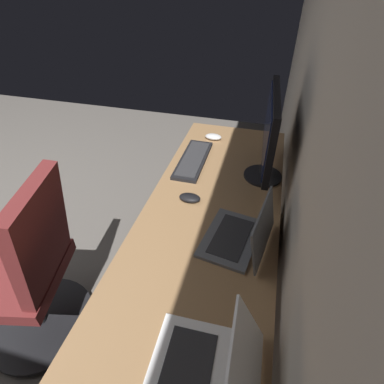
{
  "coord_description": "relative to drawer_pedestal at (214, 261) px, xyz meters",
  "views": [
    {
      "loc": [
        0.82,
        2.15,
        1.66
      ],
      "look_at": [
        -0.05,
        1.92,
        0.95
      ],
      "focal_mm": 28.24,
      "sensor_mm": 36.0,
      "label": 1
    }
  ],
  "objects": [
    {
      "name": "laptop_left",
      "position": [
        0.18,
        0.14,
        0.43
      ],
      "size": [
        0.34,
        0.29,
        0.21
      ],
      "color": "#595B60",
      "rests_on": "desk"
    },
    {
      "name": "mouse_main",
      "position": [
        -0.02,
        -0.14,
        0.4
      ],
      "size": [
        0.06,
        0.1,
        0.03
      ],
      "primitive_type": "ellipsoid",
      "color": "black",
      "rests_on": "desk"
    },
    {
      "name": "monitor_primary",
      "position": [
        -0.32,
        0.18,
        0.64
      ],
      "size": [
        0.54,
        0.2,
        0.45
      ],
      "color": "black",
      "rests_on": "desk"
    },
    {
      "name": "office_chair",
      "position": [
        0.4,
        -0.81,
        0.11
      ],
      "size": [
        0.56,
        0.59,
        0.97
      ],
      "color": "maroon",
      "rests_on": "ground"
    },
    {
      "name": "wall_back",
      "position": [
        0.23,
        0.35,
        0.95
      ],
      "size": [
        4.79,
        0.1,
        2.6
      ],
      "primitive_type": "cube",
      "color": "beige",
      "rests_on": "ground"
    },
    {
      "name": "keyboard_main",
      "position": [
        -0.37,
        -0.22,
        0.39
      ],
      "size": [
        0.42,
        0.14,
        0.02
      ],
      "color": "black",
      "rests_on": "desk"
    },
    {
      "name": "desk",
      "position": [
        0.18,
        -0.03,
        0.31
      ],
      "size": [
        2.07,
        0.62,
        0.73
      ],
      "color": "#936D47",
      "rests_on": "ground"
    },
    {
      "name": "drawer_pedestal",
      "position": [
        0.0,
        0.0,
        0.0
      ],
      "size": [
        0.4,
        0.51,
        0.69
      ],
      "color": "#936D47",
      "rests_on": "ground"
    },
    {
      "name": "laptop_leftmost",
      "position": [
        0.73,
        0.11,
        0.43
      ],
      "size": [
        0.35,
        0.32,
        0.2
      ],
      "color": "white",
      "rests_on": "desk"
    },
    {
      "name": "mouse_spare",
      "position": [
        -0.66,
        -0.16,
        0.4
      ],
      "size": [
        0.06,
        0.1,
        0.03
      ],
      "primitive_type": "ellipsoid",
      "color": "silver",
      "rests_on": "desk"
    }
  ]
}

